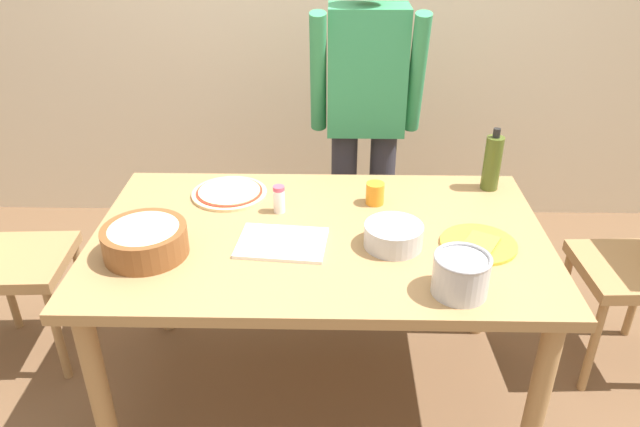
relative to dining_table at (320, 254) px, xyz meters
name	(u,v)px	position (x,y,z in m)	size (l,w,h in m)	color
ground	(320,390)	(0.00, 0.00, -0.67)	(8.00, 8.00, 0.00)	brown
dining_table	(320,254)	(0.00, 0.00, 0.00)	(1.60, 0.96, 0.76)	#A37A4C
person_cook	(365,112)	(0.19, 0.76, 0.27)	(0.49, 0.25, 1.62)	#2D2D38
pizza_raw_on_board	(229,193)	(-0.36, 0.29, 0.10)	(0.30, 0.30, 0.02)	beige
plate_with_slice	(479,244)	(0.54, -0.08, 0.10)	(0.26, 0.26, 0.02)	gold
popcorn_bowl	(145,238)	(-0.57, -0.15, 0.15)	(0.28, 0.28, 0.11)	brown
mixing_bowl_steel	(393,236)	(0.25, -0.08, 0.13)	(0.20, 0.20, 0.08)	#B7B7BC
olive_oil_bottle	(492,162)	(0.68, 0.37, 0.20)	(0.07, 0.07, 0.26)	#47561E
steel_pot	(461,274)	(0.43, -0.34, 0.16)	(0.17, 0.17, 0.13)	#B7B7BC
cup_orange	(375,193)	(0.21, 0.23, 0.13)	(0.07, 0.07, 0.09)	orange
salt_shaker	(279,199)	(-0.15, 0.15, 0.14)	(0.04, 0.04, 0.11)	white
cutting_board_white	(282,243)	(-0.13, -0.08, 0.10)	(0.30, 0.22, 0.01)	white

